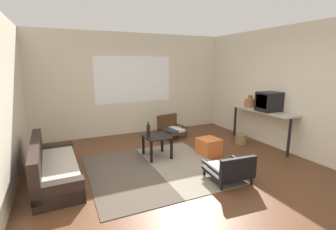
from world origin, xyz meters
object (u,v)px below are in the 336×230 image
(armchair_by_window, at_px, (171,128))
(ottoman_orange, at_px, (209,146))
(crt_television, at_px, (269,102))
(clay_vase, at_px, (250,102))
(glass_bottle, at_px, (148,130))
(console_shelf, at_px, (260,113))
(coffee_table, at_px, (157,141))
(wicker_basket, at_px, (241,139))
(armchair_striped_foreground, at_px, (230,169))
(couch, at_px, (52,168))

(armchair_by_window, relative_size, ottoman_orange, 1.70)
(crt_television, bearing_deg, clay_vase, 89.69)
(armchair_by_window, bearing_deg, glass_bottle, -133.93)
(ottoman_orange, xyz_separation_m, console_shelf, (1.42, 0.04, 0.60))
(coffee_table, xyz_separation_m, clay_vase, (2.49, 0.10, 0.62))
(coffee_table, bearing_deg, glass_bottle, 132.61)
(crt_television, distance_m, glass_bottle, 2.75)
(wicker_basket, bearing_deg, armchair_striped_foreground, -135.54)
(crt_television, bearing_deg, glass_bottle, 166.35)
(console_shelf, height_order, crt_television, crt_television)
(armchair_by_window, bearing_deg, ottoman_orange, -81.70)
(armchair_by_window, distance_m, clay_vase, 2.08)
(coffee_table, bearing_deg, crt_television, -11.19)
(armchair_by_window, distance_m, armchair_striped_foreground, 2.69)
(coffee_table, height_order, clay_vase, clay_vase)
(console_shelf, height_order, wicker_basket, console_shelf)
(crt_television, xyz_separation_m, glass_bottle, (-2.62, 0.64, -0.51))
(armchair_striped_foreground, relative_size, ottoman_orange, 1.63)
(coffee_table, bearing_deg, armchair_striped_foreground, -65.61)
(console_shelf, bearing_deg, ottoman_orange, -178.44)
(armchair_by_window, xyz_separation_m, clay_vase, (1.63, -1.08, 0.72))
(coffee_table, distance_m, wicker_basket, 2.18)
(armchair_striped_foreground, height_order, crt_television, crt_television)
(armchair_by_window, height_order, clay_vase, clay_vase)
(coffee_table, relative_size, ottoman_orange, 1.33)
(wicker_basket, bearing_deg, coffee_table, 179.04)
(armchair_by_window, xyz_separation_m, crt_television, (1.63, -1.67, 0.82))
(coffee_table, height_order, crt_television, crt_television)
(couch, distance_m, ottoman_orange, 3.04)
(armchair_striped_foreground, xyz_separation_m, console_shelf, (1.81, 1.25, 0.55))
(console_shelf, height_order, clay_vase, clay_vase)
(couch, xyz_separation_m, clay_vase, (4.46, 0.35, 0.76))
(coffee_table, xyz_separation_m, crt_television, (2.49, -0.49, 0.72))
(coffee_table, bearing_deg, couch, -172.72)
(coffee_table, bearing_deg, armchair_by_window, 53.78)
(armchair_striped_foreground, xyz_separation_m, clay_vase, (1.81, 1.60, 0.75))
(couch, distance_m, console_shelf, 4.49)
(couch, distance_m, armchair_striped_foreground, 2.92)
(armchair_by_window, bearing_deg, crt_television, -45.81)
(ottoman_orange, xyz_separation_m, wicker_basket, (1.09, 0.25, -0.05))
(couch, height_order, glass_bottle, glass_bottle)
(couch, bearing_deg, crt_television, -3.11)
(clay_vase, relative_size, wicker_basket, 1.03)
(coffee_table, relative_size, wicker_basket, 2.05)
(clay_vase, bearing_deg, couch, -175.54)
(armchair_striped_foreground, relative_size, clay_vase, 2.42)
(coffee_table, height_order, armchair_by_window, armchair_by_window)
(armchair_by_window, relative_size, glass_bottle, 2.58)
(armchair_by_window, distance_m, wicker_basket, 1.79)
(clay_vase, height_order, wicker_basket, clay_vase)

